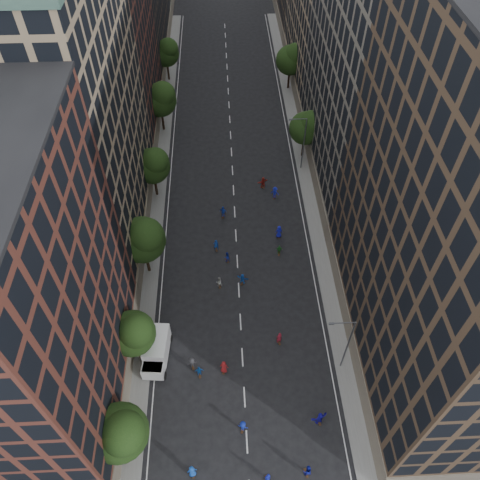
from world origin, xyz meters
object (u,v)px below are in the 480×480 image
Objects in this scene: streetlamp_near at (346,343)px; skater_2 at (307,471)px; cargo_van at (156,351)px; skater_0 at (192,471)px; streetlamp_far at (303,141)px; skater_1 at (268,478)px.

streetlamp_near is 4.98× the size of skater_2.
streetlamp_near is at bearing -0.28° from cargo_van.
streetlamp_near reaches higher than skater_0.
streetlamp_far is 1.60× the size of cargo_van.
cargo_van is at bearing -84.90° from skater_0.
skater_1 is at bearing -44.30° from cargo_van.
skater_2 is at bearing 165.11° from skater_1.
cargo_van is (-19.66, 1.91, -3.64)m from streetlamp_near.
streetlamp_near is at bearing -160.39° from skater_0.
cargo_van is at bearing 174.45° from streetlamp_near.
skater_0 is at bearing -13.00° from skater_2.
skater_2 is at bearing 164.22° from skater_0.
skater_2 is (14.67, -12.50, -0.62)m from cargo_van.
skater_0 is at bearing -28.04° from skater_1.
skater_2 is at bearing -96.53° from streetlamp_far.
streetlamp_far reaches higher than skater_2.
streetlamp_near is 19.09m from skater_0.
streetlamp_near is 14.66m from skater_1.
streetlamp_near reaches higher than cargo_van.
skater_1 is 0.90× the size of skater_2.
skater_1 is at bearing 159.67° from skater_0.
skater_1 is (11.00, -12.91, -0.71)m from cargo_van.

